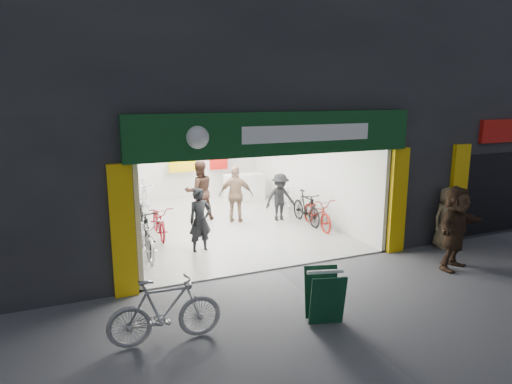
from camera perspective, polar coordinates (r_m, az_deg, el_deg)
ground at (r=10.36m, az=2.50°, el=-9.70°), size 60.00×60.00×0.00m
building at (r=14.57m, az=-2.68°, el=13.97°), size 17.00×10.27×8.00m
bike_left_front at (r=11.36m, az=-13.59°, el=-5.33°), size 0.71×1.95×1.02m
bike_left_midfront at (r=11.61m, az=-13.85°, el=-4.58°), size 0.57×1.95×1.17m
bike_left_midback at (r=12.76m, az=-12.03°, el=-3.56°), size 0.66×1.75×0.91m
bike_left_back at (r=15.57m, az=-13.71°, el=-0.56°), size 0.57×1.75×1.04m
bike_right_front at (r=13.77m, az=6.29°, el=-1.98°), size 0.53×1.70×1.01m
bike_right_mid at (r=13.40m, az=7.68°, el=-2.58°), size 0.78×1.83×0.94m
bike_right_back at (r=15.04m, az=3.61°, el=-0.77°), size 0.74×1.70×0.99m
parked_bike at (r=7.51m, az=-11.32°, el=-14.31°), size 1.82×0.61×1.08m
customer_a at (r=11.28m, az=-6.99°, el=-3.58°), size 0.64×0.47×1.63m
customer_b at (r=14.08m, az=-7.11°, el=0.10°), size 0.91×0.71×1.87m
customer_c at (r=13.91m, az=3.03°, el=-0.75°), size 0.99×0.60×1.50m
customer_d at (r=13.72m, az=-2.51°, el=-0.39°), size 1.11×0.83×1.75m
pedestrian_near at (r=12.52m, az=22.74°, el=-3.00°), size 0.80×0.55×1.57m
pedestrian_far at (r=11.06m, az=23.65°, el=-4.13°), size 1.84×1.15×1.90m
sandwich_board at (r=8.04m, az=8.55°, el=-12.60°), size 0.73×0.74×0.92m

